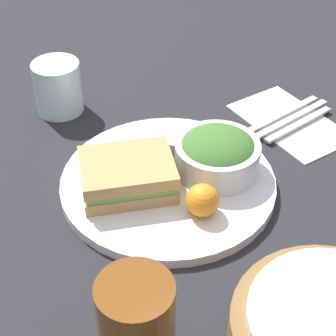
# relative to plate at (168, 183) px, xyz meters

# --- Properties ---
(ground_plane) EXTENTS (4.00, 4.00, 0.00)m
(ground_plane) POSITION_rel_plate_xyz_m (0.00, 0.00, -0.01)
(ground_plane) COLOR #232328
(plate) EXTENTS (0.31, 0.31, 0.01)m
(plate) POSITION_rel_plate_xyz_m (0.00, 0.00, 0.00)
(plate) COLOR silver
(plate) RESTS_ON ground_plane
(sandwich) EXTENTS (0.15, 0.14, 0.05)m
(sandwich) POSITION_rel_plate_xyz_m (0.06, -0.02, 0.03)
(sandwich) COLOR tan
(sandwich) RESTS_ON plate
(salad_bowl) EXTENTS (0.12, 0.12, 0.06)m
(salad_bowl) POSITION_rel_plate_xyz_m (-0.07, 0.02, 0.04)
(salad_bowl) COLOR white
(salad_bowl) RESTS_ON plate
(dressing_cup) EXTENTS (0.05, 0.05, 0.03)m
(dressing_cup) POSITION_rel_plate_xyz_m (-0.05, -0.05, 0.02)
(dressing_cup) COLOR #B7B7BC
(dressing_cup) RESTS_ON plate
(orange_wedge) EXTENTS (0.04, 0.04, 0.04)m
(orange_wedge) POSITION_rel_plate_xyz_m (0.00, 0.08, 0.03)
(orange_wedge) COLOR orange
(orange_wedge) RESTS_ON plate
(drink_glass) EXTENTS (0.08, 0.08, 0.13)m
(drink_glass) POSITION_rel_plate_xyz_m (0.18, 0.22, 0.06)
(drink_glass) COLOR brown
(drink_glass) RESTS_ON ground_plane
(napkin) EXTENTS (0.12, 0.19, 0.00)m
(napkin) POSITION_rel_plate_xyz_m (-0.26, -0.02, -0.01)
(napkin) COLOR white
(napkin) RESTS_ON ground_plane
(fork) EXTENTS (0.17, 0.03, 0.01)m
(fork) POSITION_rel_plate_xyz_m (-0.26, -0.04, -0.00)
(fork) COLOR #B2B2B7
(fork) RESTS_ON napkin
(knife) EXTENTS (0.18, 0.03, 0.01)m
(knife) POSITION_rel_plate_xyz_m (-0.26, -0.02, -0.00)
(knife) COLOR #B2B2B7
(knife) RESTS_ON napkin
(spoon) EXTENTS (0.15, 0.03, 0.01)m
(spoon) POSITION_rel_plate_xyz_m (-0.26, -0.01, -0.00)
(spoon) COLOR #B2B2B7
(spoon) RESTS_ON napkin
(water_glass) EXTENTS (0.08, 0.08, 0.09)m
(water_glass) POSITION_rel_plate_xyz_m (0.04, -0.27, 0.04)
(water_glass) COLOR silver
(water_glass) RESTS_ON ground_plane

